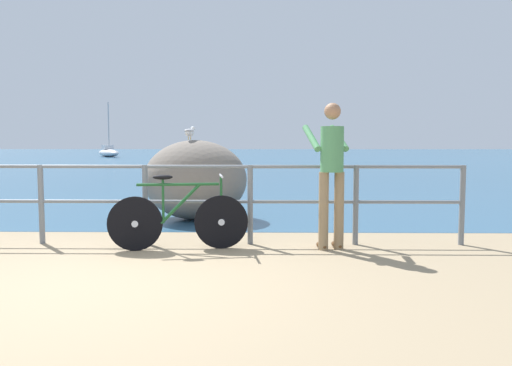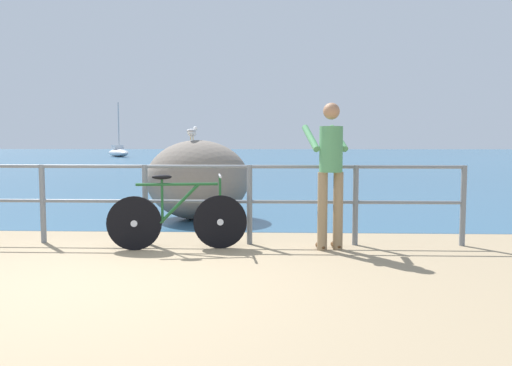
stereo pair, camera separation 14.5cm
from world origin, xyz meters
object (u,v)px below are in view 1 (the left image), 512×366
(bicycle, at_px, (179,218))
(sailboat, at_px, (108,152))
(seagull, at_px, (190,132))
(person_at_railing, at_px, (331,168))
(breakwater_boulder_main, at_px, (195,180))

(bicycle, bearing_deg, sailboat, 100.29)
(seagull, bearing_deg, person_at_railing, -118.27)
(bicycle, height_order, sailboat, sailboat)
(person_at_railing, relative_size, breakwater_boulder_main, 1.02)
(person_at_railing, height_order, seagull, person_at_railing)
(breakwater_boulder_main, distance_m, sailboat, 38.89)
(person_at_railing, height_order, sailboat, sailboat)
(person_at_railing, xyz_separation_m, sailboat, (-14.93, 39.04, -0.57))
(breakwater_boulder_main, relative_size, sailboat, 0.36)
(seagull, distance_m, sailboat, 38.91)
(bicycle, bearing_deg, breakwater_boulder_main, 84.87)
(seagull, bearing_deg, bicycle, -154.75)
(person_at_railing, xyz_separation_m, breakwater_boulder_main, (-1.98, 2.36, -0.32))
(person_at_railing, relative_size, seagull, 5.25)
(bicycle, height_order, breakwater_boulder_main, breakwater_boulder_main)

